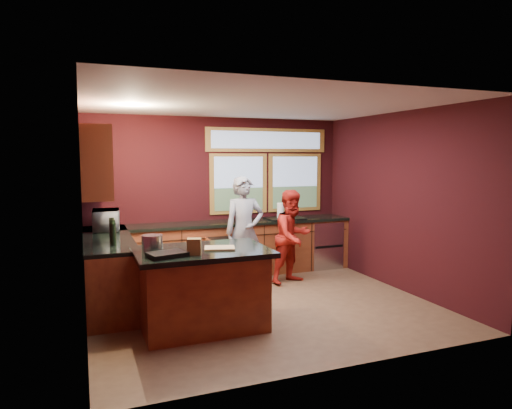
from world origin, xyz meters
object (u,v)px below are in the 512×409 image
person_grey (244,232)px  cutting_board (220,248)px  person_red (293,237)px  stock_pot (152,243)px  island (202,288)px

person_grey → cutting_board: size_ratio=4.93×
person_red → stock_pot: (-2.39, -1.24, 0.28)m
island → person_red: bearing=37.1°
cutting_board → stock_pot: 0.78m
person_red → island: bearing=-162.3°
stock_pot → person_grey: bearing=39.9°
person_grey → stock_pot: size_ratio=7.19×
person_red → cutting_board: (-1.64, -1.44, 0.20)m
stock_pot → island: bearing=-15.3°
cutting_board → stock_pot: (-0.75, 0.20, 0.08)m
person_grey → stock_pot: (-1.61, -1.34, 0.17)m
person_red → stock_pot: size_ratio=6.25×
island → person_grey: bearing=54.7°
person_red → cutting_board: bearing=-158.1°
island → person_red: 2.33m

